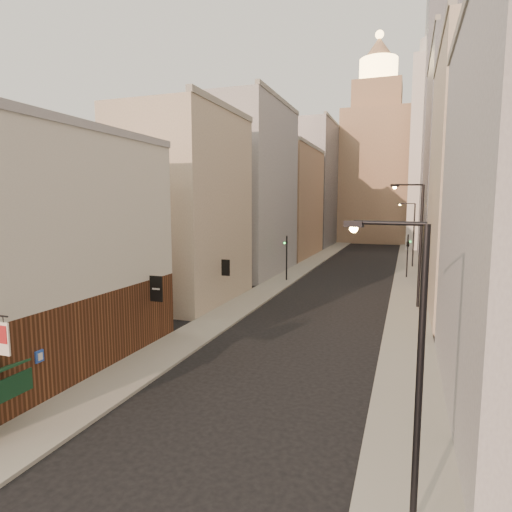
{
  "coord_description": "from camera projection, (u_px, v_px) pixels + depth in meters",
  "views": [
    {
      "loc": [
        6.17,
        -6.84,
        8.49
      ],
      "look_at": [
        -2.14,
        16.65,
        5.4
      ],
      "focal_mm": 30.0,
      "sensor_mm": 36.0,
      "label": 1
    }
  ],
  "objects": [
    {
      "name": "left_bldg_grey",
      "position": [
        249.0,
        191.0,
        51.53
      ],
      "size": [
        8.0,
        16.0,
        20.0
      ],
      "primitive_type": "cube",
      "color": "gray",
      "rests_on": "ground"
    },
    {
      "name": "traffic_light_left",
      "position": [
        287.0,
        249.0,
        46.28
      ],
      "size": [
        0.58,
        0.51,
        5.0
      ],
      "rotation": [
        0.0,
        0.0,
        3.39
      ],
      "color": "black",
      "rests_on": "ground"
    },
    {
      "name": "sidewalk_left",
      "position": [
        315.0,
        261.0,
        63.09
      ],
      "size": [
        3.0,
        140.0,
        0.15
      ],
      "primitive_type": "cube",
      "color": "gray",
      "rests_on": "ground"
    },
    {
      "name": "right_bldg_beige",
      "position": [
        491.0,
        183.0,
        32.36
      ],
      "size": [
        8.0,
        16.0,
        20.0
      ],
      "primitive_type": "cube",
      "color": "tan",
      "rests_on": "ground"
    },
    {
      "name": "left_bldg_wingrid",
      "position": [
        314.0,
        186.0,
        86.83
      ],
      "size": [
        8.0,
        20.0,
        24.0
      ],
      "primitive_type": "cube",
      "color": "gray",
      "rests_on": "ground"
    },
    {
      "name": "highrise",
      "position": [
        485.0,
        103.0,
        73.36
      ],
      "size": [
        21.0,
        23.0,
        51.2
      ],
      "color": "gray",
      "rests_on": "ground"
    },
    {
      "name": "traffic_light_right",
      "position": [
        408.0,
        246.0,
        48.08
      ],
      "size": [
        0.67,
        0.67,
        5.0
      ],
      "rotation": [
        0.0,
        0.0,
        3.47
      ],
      "color": "black",
      "rests_on": "ground"
    },
    {
      "name": "right_bldg_wingrid",
      "position": [
        462.0,
        165.0,
        50.7
      ],
      "size": [
        8.0,
        20.0,
        26.0
      ],
      "primitive_type": "cube",
      "color": "gray",
      "rests_on": "ground"
    },
    {
      "name": "streetlamp_near",
      "position": [
        411.0,
        361.0,
        10.58
      ],
      "size": [
        2.09,
        0.6,
        8.05
      ],
      "rotation": [
        0.0,
        0.0,
        -0.21
      ],
      "color": "black",
      "rests_on": "ground"
    },
    {
      "name": "streetlamp_mid",
      "position": [
        417.0,
        238.0,
        33.99
      ],
      "size": [
        2.54,
        0.98,
        9.99
      ],
      "rotation": [
        0.0,
        0.0,
        0.3
      ],
      "color": "black",
      "rests_on": "ground"
    },
    {
      "name": "sidewalk_right",
      "position": [
        408.0,
        265.0,
        58.78
      ],
      "size": [
        3.0,
        140.0,
        0.15
      ],
      "primitive_type": "cube",
      "color": "gray",
      "rests_on": "ground"
    },
    {
      "name": "clock_tower",
      "position": [
        375.0,
        161.0,
        93.73
      ],
      "size": [
        14.0,
        14.0,
        44.9
      ],
      "color": "#917258",
      "rests_on": "ground"
    },
    {
      "name": "white_tower",
      "position": [
        433.0,
        147.0,
        76.87
      ],
      "size": [
        8.0,
        8.0,
        41.5
      ],
      "color": "silver",
      "rests_on": "ground"
    },
    {
      "name": "near_building_left",
      "position": [
        33.0,
        254.0,
        20.8
      ],
      "size": [
        8.3,
        23.04,
        12.3
      ],
      "color": "brown",
      "rests_on": "ground"
    },
    {
      "name": "left_bldg_tan",
      "position": [
        288.0,
        203.0,
        68.55
      ],
      "size": [
        8.0,
        18.0,
        17.0
      ],
      "primitive_type": "cube",
      "color": "#917258",
      "rests_on": "ground"
    },
    {
      "name": "streetlamp_far",
      "position": [
        412.0,
        231.0,
        56.23
      ],
      "size": [
        2.23,
        0.27,
        8.51
      ],
      "rotation": [
        0.0,
        0.0,
        -0.03
      ],
      "color": "black",
      "rests_on": "ground"
    },
    {
      "name": "left_bldg_beige",
      "position": [
        184.0,
        209.0,
        36.8
      ],
      "size": [
        8.0,
        12.0,
        16.0
      ],
      "primitive_type": "cube",
      "color": "tan",
      "rests_on": "ground"
    }
  ]
}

